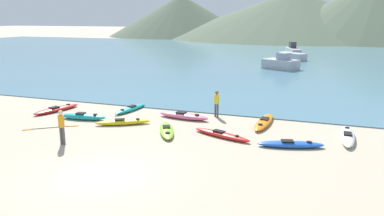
{
  "coord_description": "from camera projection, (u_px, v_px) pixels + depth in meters",
  "views": [
    {
      "loc": [
        7.37,
        -10.89,
        5.65
      ],
      "look_at": [
        0.19,
        9.09,
        0.5
      ],
      "focal_mm": 35.0,
      "sensor_mm": 36.0,
      "label": 1
    }
  ],
  "objects": [
    {
      "name": "far_hill_left",
      "position": [
        181.0,
        15.0,
        116.54
      ],
      "size": [
        44.73,
        44.73,
        12.52
      ],
      "primitive_type": "cone",
      "color": "#4C5B47",
      "rests_on": "ground_plane"
    },
    {
      "name": "kayak_on_sand_7",
      "position": [
        291.0,
        144.0,
        16.71
      ],
      "size": [
        3.02,
        1.44,
        0.32
      ],
      "color": "blue",
      "rests_on": "ground_plane"
    },
    {
      "name": "person_near_waterline",
      "position": [
        217.0,
        102.0,
        21.68
      ],
      "size": [
        0.31,
        0.27,
        1.54
      ],
      "color": "#4C4C4C",
      "rests_on": "ground_plane"
    },
    {
      "name": "kayak_on_sand_9",
      "position": [
        83.0,
        116.0,
        21.25
      ],
      "size": [
        2.8,
        1.02,
        0.39
      ],
      "color": "teal",
      "rests_on": "ground_plane"
    },
    {
      "name": "kayak_on_sand_6",
      "position": [
        167.0,
        130.0,
        18.83
      ],
      "size": [
        1.96,
        2.97,
        0.3
      ],
      "color": "#8CCC2D",
      "rests_on": "ground_plane"
    },
    {
      "name": "kayak_on_sand_5",
      "position": [
        123.0,
        122.0,
        20.22
      ],
      "size": [
        2.86,
        1.97,
        0.33
      ],
      "color": "yellow",
      "rests_on": "ground_plane"
    },
    {
      "name": "kayak_on_sand_3",
      "position": [
        264.0,
        122.0,
        20.28
      ],
      "size": [
        0.85,
        3.61,
        0.31
      ],
      "color": "orange",
      "rests_on": "ground_plane"
    },
    {
      "name": "person_near_foreground",
      "position": [
        61.0,
        125.0,
        16.9
      ],
      "size": [
        0.32,
        0.29,
        1.6
      ],
      "color": "#4C4C4C",
      "rests_on": "ground_plane"
    },
    {
      "name": "kayak_on_sand_8",
      "position": [
        221.0,
        135.0,
        18.13
      ],
      "size": [
        3.22,
        1.65,
        0.29
      ],
      "color": "red",
      "rests_on": "ground_plane"
    },
    {
      "name": "far_hill_midleft",
      "position": [
        292.0,
        14.0,
        108.27
      ],
      "size": [
        74.52,
        74.52,
        13.16
      ],
      "primitive_type": "cone",
      "color": "#4C5B47",
      "rests_on": "ground_plane"
    },
    {
      "name": "far_hill_midright",
      "position": [
        379.0,
        7.0,
        95.78
      ],
      "size": [
        59.84,
        59.84,
        16.37
      ],
      "primitive_type": "cone",
      "color": "#4C5B47",
      "rests_on": "ground_plane"
    },
    {
      "name": "moored_boat_1",
      "position": [
        281.0,
        63.0,
        41.55
      ],
      "size": [
        4.28,
        3.62,
        1.8
      ],
      "color": "#B2B2B7",
      "rests_on": "bay_water"
    },
    {
      "name": "moored_boat_3",
      "position": [
        293.0,
        52.0,
        54.1
      ],
      "size": [
        2.73,
        5.31,
        2.16
      ],
      "color": "#B2B2B7",
      "rests_on": "bay_water"
    },
    {
      "name": "moored_boat_4",
      "position": [
        292.0,
        56.0,
        50.85
      ],
      "size": [
        4.23,
        4.06,
        0.92
      ],
      "color": "#B2B2B7",
      "rests_on": "bay_water"
    },
    {
      "name": "ground_plane",
      "position": [
        104.0,
        176.0,
        13.71
      ],
      "size": [
        400.0,
        400.0,
        0.0
      ],
      "primitive_type": "plane",
      "color": "tan"
    },
    {
      "name": "kayak_on_sand_4",
      "position": [
        184.0,
        116.0,
        21.41
      ],
      "size": [
        3.14,
        1.1,
        0.38
      ],
      "color": "#E5668C",
      "rests_on": "ground_plane"
    },
    {
      "name": "kayak_on_sand_2",
      "position": [
        347.0,
        136.0,
        17.83
      ],
      "size": [
        0.69,
        3.48,
        0.35
      ],
      "color": "white",
      "rests_on": "ground_plane"
    },
    {
      "name": "kayak_on_sand_0",
      "position": [
        57.0,
        109.0,
        23.14
      ],
      "size": [
        1.48,
        3.29,
        0.3
      ],
      "color": "red",
      "rests_on": "ground_plane"
    },
    {
      "name": "bay_water",
      "position": [
        273.0,
        57.0,
        54.87
      ],
      "size": [
        160.0,
        70.0,
        0.06
      ],
      "primitive_type": "cube",
      "color": "teal",
      "rests_on": "ground_plane"
    },
    {
      "name": "kayak_on_sand_1",
      "position": [
        131.0,
        109.0,
        23.22
      ],
      "size": [
        1.02,
        3.01,
        0.3
      ],
      "color": "teal",
      "rests_on": "ground_plane"
    },
    {
      "name": "loose_paddle",
      "position": [
        51.0,
        128.0,
        19.65
      ],
      "size": [
        2.32,
        1.83,
        0.03
      ],
      "color": "black",
      "rests_on": "ground_plane"
    }
  ]
}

